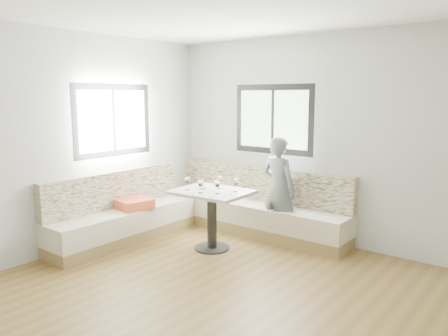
# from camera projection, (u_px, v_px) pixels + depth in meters

# --- Properties ---
(room) EXTENTS (5.01, 5.01, 2.81)m
(room) POSITION_uv_depth(u_px,v_px,m) (209.00, 160.00, 3.94)
(room) COLOR brown
(room) RESTS_ON ground
(banquette) EXTENTS (2.90, 2.80, 0.95)m
(banquette) POSITION_uv_depth(u_px,v_px,m) (198.00, 213.00, 6.24)
(banquette) COLOR olive
(banquette) RESTS_ON ground
(table) EXTENTS (0.99, 0.79, 0.78)m
(table) POSITION_uv_depth(u_px,v_px,m) (212.00, 205.00, 5.64)
(table) COLOR black
(table) RESTS_ON ground
(person) EXTENTS (0.58, 0.44, 1.46)m
(person) POSITION_uv_depth(u_px,v_px,m) (279.00, 189.00, 5.95)
(person) COLOR slate
(person) RESTS_ON ground
(olive_ramekin) EXTENTS (0.11, 0.11, 0.04)m
(olive_ramekin) POSITION_uv_depth(u_px,v_px,m) (203.00, 187.00, 5.70)
(olive_ramekin) COLOR white
(olive_ramekin) RESTS_ON table
(wine_glass_a) EXTENTS (0.08, 0.08, 0.18)m
(wine_glass_a) POSITION_uv_depth(u_px,v_px,m) (188.00, 180.00, 5.62)
(wine_glass_a) COLOR white
(wine_glass_a) RESTS_ON table
(wine_glass_b) EXTENTS (0.08, 0.08, 0.18)m
(wine_glass_b) POSITION_uv_depth(u_px,v_px,m) (201.00, 183.00, 5.44)
(wine_glass_b) COLOR white
(wine_glass_b) RESTS_ON table
(wine_glass_c) EXTENTS (0.08, 0.08, 0.18)m
(wine_glass_c) POSITION_uv_depth(u_px,v_px,m) (217.00, 184.00, 5.40)
(wine_glass_c) COLOR white
(wine_glass_c) RESTS_ON table
(wine_glass_d) EXTENTS (0.08, 0.08, 0.18)m
(wine_glass_d) POSITION_uv_depth(u_px,v_px,m) (219.00, 179.00, 5.70)
(wine_glass_d) COLOR white
(wine_glass_d) RESTS_ON table
(wine_glass_e) EXTENTS (0.08, 0.08, 0.18)m
(wine_glass_e) POSITION_uv_depth(u_px,v_px,m) (235.00, 182.00, 5.51)
(wine_glass_e) COLOR white
(wine_glass_e) RESTS_ON table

